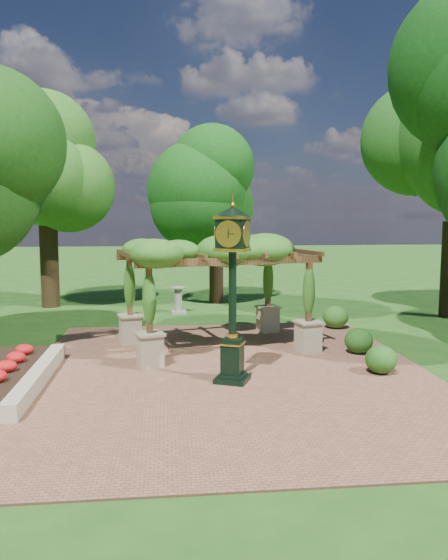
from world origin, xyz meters
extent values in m
plane|color=#1E4714|center=(0.00, 0.00, 0.00)|extent=(120.00, 120.00, 0.00)
cube|color=brown|center=(0.00, 1.00, 0.02)|extent=(10.00, 12.00, 0.04)
cube|color=#C6B793|center=(-4.60, 0.50, 0.20)|extent=(0.35, 5.00, 0.40)
cube|color=black|center=(-0.05, 0.21, 0.10)|extent=(0.97, 0.97, 0.11)
cube|color=black|center=(-0.05, 0.21, 0.59)|extent=(0.61, 0.61, 0.83)
cube|color=gold|center=(-0.05, 0.21, 0.96)|extent=(0.68, 0.68, 0.04)
cylinder|color=black|center=(-0.05, 0.21, 2.16)|extent=(0.24, 0.24, 2.12)
cube|color=black|center=(-0.05, 0.21, 3.55)|extent=(0.85, 0.85, 0.65)
cylinder|color=#EDE1C9|center=(-0.18, -0.10, 3.55)|extent=(0.52, 0.24, 0.55)
cone|color=black|center=(-0.05, 0.21, 4.06)|extent=(1.09, 1.09, 0.23)
sphere|color=gold|center=(-0.05, 0.21, 4.20)|extent=(0.13, 0.13, 0.13)
cube|color=#B6AD87|center=(-2.02, 1.76, 0.46)|extent=(0.74, 0.74, 0.84)
cube|color=brown|center=(-2.02, 1.76, 1.79)|extent=(0.18, 0.18, 1.73)
cube|color=#B6AD87|center=(2.50, 2.89, 0.46)|extent=(0.74, 0.74, 0.84)
cube|color=brown|center=(2.50, 2.89, 1.79)|extent=(0.18, 0.18, 1.73)
cube|color=#B6AD87|center=(-2.70, 4.47, 0.46)|extent=(0.74, 0.74, 0.84)
cube|color=brown|center=(-2.70, 4.47, 1.79)|extent=(0.18, 0.18, 1.73)
cube|color=#B6AD87|center=(1.82, 5.60, 0.46)|extent=(0.74, 0.74, 0.84)
cube|color=brown|center=(1.82, 5.60, 1.79)|extent=(0.18, 0.18, 1.73)
cube|color=brown|center=(0.24, 2.32, 2.73)|extent=(5.28, 1.44, 0.21)
cube|color=brown|center=(-0.44, 5.04, 2.73)|extent=(5.28, 1.44, 0.21)
ellipsoid|color=#2C5F1B|center=(-0.10, 3.68, 2.98)|extent=(6.06, 4.57, 0.93)
cube|color=gray|center=(-1.10, 9.77, 0.05)|extent=(0.67, 0.67, 0.11)
cylinder|color=gray|center=(-1.10, 9.77, 0.54)|extent=(0.34, 0.34, 0.98)
cylinder|color=gray|center=(-1.10, 9.77, 1.05)|extent=(0.63, 0.63, 0.05)
ellipsoid|color=#205217|center=(3.73, 0.47, 0.39)|extent=(1.03, 1.03, 0.70)
ellipsoid|color=#1D4B15|center=(3.88, 2.48, 0.40)|extent=(1.02, 1.02, 0.73)
ellipsoid|color=#2E671E|center=(4.31, 5.98, 0.44)|extent=(0.91, 0.91, 0.79)
cylinder|color=#332313|center=(-6.62, 11.96, 1.82)|extent=(0.78, 0.78, 3.63)
ellipsoid|color=#285819|center=(-6.62, 11.96, 6.50)|extent=(4.63, 4.63, 5.74)
cylinder|color=#311E13|center=(0.69, 12.26, 1.43)|extent=(0.64, 0.64, 2.87)
ellipsoid|color=#114110|center=(0.69, 12.26, 5.13)|extent=(4.00, 4.00, 4.53)
camera|label=1|loc=(-1.58, -12.31, 3.95)|focal=35.00mm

